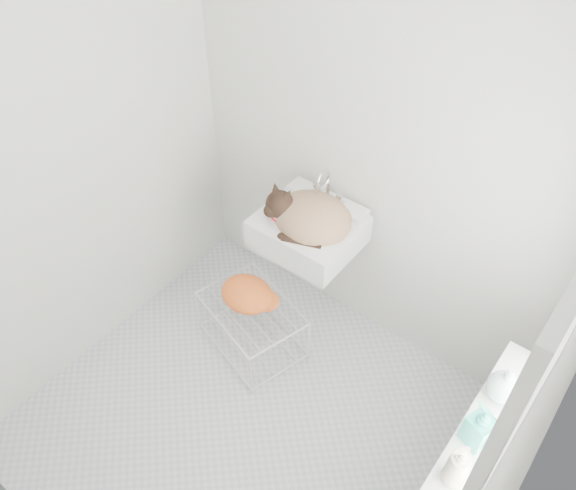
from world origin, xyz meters
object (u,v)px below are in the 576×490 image
Objects in this scene: bottle_a at (452,479)px; bottle_c at (500,396)px; sink at (309,219)px; bottle_b at (474,440)px; wire_rack at (252,327)px; cat at (309,216)px.

bottle_c is (0.00, 0.42, 0.00)m from bottle_a.
sink is 1.35m from bottle_b.
bottle_b is 0.23m from bottle_c.
wire_rack is 2.78× the size of bottle_b.
wire_rack is (-0.16, -0.30, -0.74)m from cat.
bottle_a is 1.09× the size of bottle_c.
sink is 1.14× the size of cat.
bottle_b is (1.20, -0.61, 0.00)m from sink.
cat reaches higher than wire_rack.
cat is at bearing -53.30° from sink.
cat is at bearing 153.60° from bottle_b.
bottle_c is (1.19, -0.36, -0.04)m from cat.
bottle_c is at bearing 90.00° from bottle_b.
bottle_c is (0.00, 0.23, 0.00)m from bottle_b.
wire_rack is 1.55m from bottle_b.
wire_rack is 1.59m from bottle_a.
cat is at bearing 163.21° from bottle_c.
sink is 2.98× the size of bottle_c.
wire_rack is 1.52m from bottle_c.
bottle_b reaches higher than wire_rack.
bottle_a is 0.42m from bottle_c.
bottle_a is (1.19, -0.78, -0.04)m from cat.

